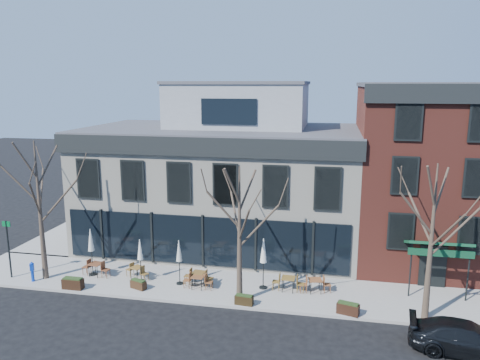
% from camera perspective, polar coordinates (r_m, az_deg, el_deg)
% --- Properties ---
extents(ground, '(120.00, 120.00, 0.00)m').
position_cam_1_polar(ground, '(28.94, -4.45, -10.91)').
color(ground, black).
rests_on(ground, ground).
extents(sidewalk_front, '(33.50, 4.70, 0.15)m').
position_cam_1_polar(sidewalk_front, '(26.32, 1.26, -13.09)').
color(sidewalk_front, gray).
rests_on(sidewalk_front, ground).
extents(sidewalk_side, '(4.50, 12.00, 0.15)m').
position_cam_1_polar(sidewalk_side, '(38.38, -18.40, -5.63)').
color(sidewalk_side, gray).
rests_on(sidewalk_side, ground).
extents(corner_building, '(18.39, 10.39, 11.10)m').
position_cam_1_polar(corner_building, '(32.25, -2.02, 0.27)').
color(corner_building, beige).
rests_on(corner_building, ground).
extents(red_brick_building, '(8.20, 11.78, 11.18)m').
position_cam_1_polar(red_brick_building, '(31.65, 21.35, 0.93)').
color(red_brick_building, maroon).
rests_on(red_brick_building, ground).
extents(tree_corner, '(3.93, 3.98, 7.92)m').
position_cam_1_polar(tree_corner, '(28.36, -23.20, -3.27)').
color(tree_corner, '#382B21').
rests_on(tree_corner, sidewalk_front).
extents(tree_mid, '(3.50, 3.55, 7.04)m').
position_cam_1_polar(tree_mid, '(23.39, -0.04, -6.53)').
color(tree_mid, '#382B21').
rests_on(tree_mid, sidewalk_front).
extents(tree_right, '(3.72, 3.77, 7.48)m').
position_cam_1_polar(tree_right, '(23.37, 22.31, -6.87)').
color(tree_right, '#382B21').
rests_on(tree_right, sidewalk_front).
extents(sign_pole, '(0.50, 0.10, 3.40)m').
position_cam_1_polar(sign_pole, '(29.89, -26.40, -7.16)').
color(sign_pole, black).
rests_on(sign_pole, sidewalk_front).
extents(parked_sedan, '(4.81, 2.44, 1.34)m').
position_cam_1_polar(parked_sedan, '(22.66, 25.91, -17.00)').
color(parked_sedan, black).
rests_on(parked_sedan, ground).
extents(call_box, '(0.23, 0.23, 1.17)m').
position_cam_1_polar(call_box, '(29.22, -24.00, -10.09)').
color(call_box, '#0E39B7').
rests_on(call_box, sidewalk_front).
extents(cafe_set_0, '(1.80, 0.80, 0.93)m').
position_cam_1_polar(cafe_set_0, '(28.80, -17.15, -10.20)').
color(cafe_set_0, brown).
rests_on(cafe_set_0, sidewalk_front).
extents(cafe_set_1, '(1.61, 0.99, 0.84)m').
position_cam_1_polar(cafe_set_1, '(27.86, -12.43, -10.80)').
color(cafe_set_1, brown).
rests_on(cafe_set_1, sidewalk_front).
extents(cafe_set_2, '(1.70, 0.72, 0.89)m').
position_cam_1_polar(cafe_set_2, '(26.55, -5.07, -11.66)').
color(cafe_set_2, brown).
rests_on(cafe_set_2, sidewalk_front).
extents(cafe_set_3, '(1.65, 0.68, 0.87)m').
position_cam_1_polar(cafe_set_3, '(26.08, -5.15, -12.12)').
color(cafe_set_3, brown).
rests_on(cafe_set_3, sidewalk_front).
extents(cafe_set_4, '(1.78, 0.73, 0.93)m').
position_cam_1_polar(cafe_set_4, '(25.82, 5.91, -12.32)').
color(cafe_set_4, brown).
rests_on(cafe_set_4, sidewalk_front).
extents(cafe_set_5, '(1.75, 0.81, 0.90)m').
position_cam_1_polar(cafe_set_5, '(25.85, 9.14, -12.42)').
color(cafe_set_5, brown).
rests_on(cafe_set_5, sidewalk_front).
extents(umbrella_0, '(0.45, 0.45, 2.81)m').
position_cam_1_polar(umbrella_0, '(28.47, -17.72, -7.26)').
color(umbrella_0, black).
rests_on(umbrella_0, sidewalk_front).
extents(umbrella_1, '(0.40, 0.40, 2.49)m').
position_cam_1_polar(umbrella_1, '(26.94, -12.08, -8.55)').
color(umbrella_1, black).
rests_on(umbrella_1, sidewalk_front).
extents(umbrella_2, '(0.41, 0.41, 2.56)m').
position_cam_1_polar(umbrella_2, '(26.24, -7.44, -8.83)').
color(umbrella_2, black).
rests_on(umbrella_2, sidewalk_front).
extents(umbrella_3, '(0.45, 0.45, 2.84)m').
position_cam_1_polar(umbrella_3, '(25.47, 2.88, -8.91)').
color(umbrella_3, black).
rests_on(umbrella_3, sidewalk_front).
extents(planter_0, '(1.13, 0.46, 0.63)m').
position_cam_1_polar(planter_0, '(27.55, -19.70, -11.76)').
color(planter_0, black).
rests_on(planter_0, sidewalk_front).
extents(planter_1, '(0.98, 0.66, 0.51)m').
position_cam_1_polar(planter_1, '(26.62, -12.29, -12.31)').
color(planter_1, '#301E10').
rests_on(planter_1, sidewalk_front).
extents(planter_2, '(0.96, 0.46, 0.52)m').
position_cam_1_polar(planter_2, '(24.35, 0.51, -14.38)').
color(planter_2, black).
rests_on(planter_2, sidewalk_front).
extents(planter_3, '(1.13, 0.69, 0.59)m').
position_cam_1_polar(planter_3, '(24.01, 13.04, -15.00)').
color(planter_3, black).
rests_on(planter_3, sidewalk_front).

